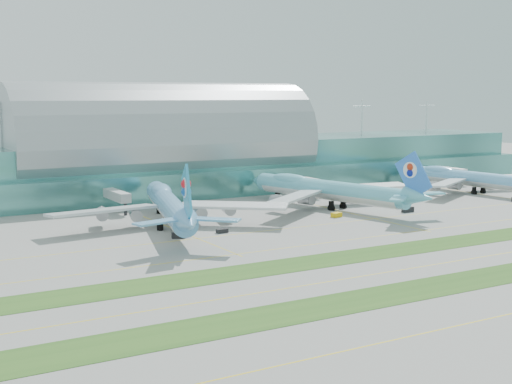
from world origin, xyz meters
TOP-DOWN VIEW (x-y plane):
  - ground at (0.00, 0.00)m, footprint 700.00×700.00m
  - terminal at (0.01, 128.79)m, footprint 340.00×69.10m
  - grass_strip_near at (0.00, -28.00)m, footprint 420.00×12.00m
  - grass_strip_far at (0.00, 2.00)m, footprint 420.00×12.00m
  - taxiline_b at (0.00, -14.00)m, footprint 420.00×0.35m
  - taxiline_c at (0.00, 18.00)m, footprint 420.00×0.35m
  - taxiline_d at (0.00, 40.00)m, footprint 420.00×0.35m
  - airliner_b at (-26.83, 59.55)m, footprint 67.57×78.19m
  - airliner_c at (34.00, 65.06)m, footprint 66.97×77.21m
  - airliner_d at (105.28, 67.73)m, footprint 61.46×70.09m
  - gse_c at (-31.19, 42.95)m, footprint 4.02×2.65m
  - gse_d at (-17.65, 43.48)m, footprint 3.41×1.74m
  - gse_e at (25.62, 48.40)m, footprint 3.87×2.89m
  - gse_f at (51.59, 44.23)m, footprint 4.25×1.87m

SIDE VIEW (x-z plane):
  - ground at x=0.00m, z-range 0.00..0.00m
  - taxiline_b at x=0.00m, z-range 0.00..0.01m
  - taxiline_c at x=0.00m, z-range 0.00..0.01m
  - taxiline_d at x=0.00m, z-range 0.00..0.01m
  - grass_strip_near at x=0.00m, z-range 0.00..0.08m
  - grass_strip_far at x=0.00m, z-range 0.00..0.08m
  - gse_d at x=-17.65m, z-range 0.00..1.18m
  - gse_e at x=25.62m, z-range 0.00..1.44m
  - gse_c at x=-31.19m, z-range 0.00..1.47m
  - gse_f at x=51.59m, z-range 0.00..1.74m
  - airliner_d at x=105.28m, z-range -3.69..15.59m
  - airliner_c at x=34.00m, z-range -4.12..17.37m
  - airliner_b at x=-26.83m, z-range -4.20..17.73m
  - terminal at x=0.01m, z-range -3.77..32.23m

